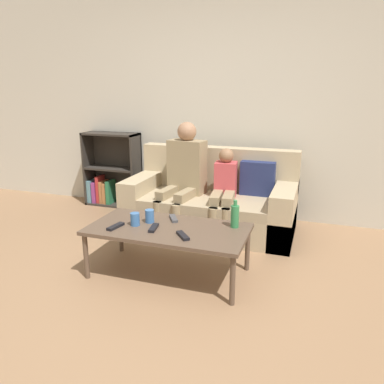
% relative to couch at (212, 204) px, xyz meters
% --- Properties ---
extents(ground_plane, '(22.00, 22.00, 0.00)m').
position_rel_couch_xyz_m(ground_plane, '(-0.08, -1.73, -0.28)').
color(ground_plane, '#997251').
extents(wall_back, '(12.00, 0.06, 2.60)m').
position_rel_couch_xyz_m(wall_back, '(-0.08, 0.59, 1.02)').
color(wall_back, beige).
rests_on(wall_back, ground_plane).
extents(couch, '(1.77, 0.85, 0.85)m').
position_rel_couch_xyz_m(couch, '(0.00, 0.00, 0.00)').
color(couch, tan).
rests_on(couch, ground_plane).
extents(bookshelf, '(0.72, 0.28, 0.94)m').
position_rel_couch_xyz_m(bookshelf, '(-1.50, 0.44, 0.11)').
color(bookshelf, '#332D28').
rests_on(bookshelf, ground_plane).
extents(coffee_table, '(1.28, 0.64, 0.41)m').
position_rel_couch_xyz_m(coffee_table, '(-0.05, -1.13, 0.10)').
color(coffee_table, brown).
rests_on(coffee_table, ground_plane).
extents(person_adult, '(0.42, 0.64, 1.15)m').
position_rel_couch_xyz_m(person_adult, '(-0.29, -0.08, 0.37)').
color(person_adult, '#9E8966').
rests_on(person_adult, ground_plane).
extents(person_child, '(0.29, 0.62, 0.89)m').
position_rel_couch_xyz_m(person_child, '(0.16, -0.13, 0.21)').
color(person_child, '#9E8966').
rests_on(person_child, ground_plane).
extents(cup_near, '(0.07, 0.07, 0.11)m').
position_rel_couch_xyz_m(cup_near, '(-0.24, -1.07, 0.18)').
color(cup_near, '#3D70B2').
rests_on(cup_near, coffee_table).
extents(cup_far, '(0.08, 0.08, 0.11)m').
position_rel_couch_xyz_m(cup_far, '(-0.32, -1.17, 0.18)').
color(cup_far, '#3D70B2').
rests_on(cup_far, coffee_table).
extents(tv_remote_0, '(0.15, 0.16, 0.02)m').
position_rel_couch_xyz_m(tv_remote_0, '(0.13, -1.27, 0.14)').
color(tv_remote_0, black).
rests_on(tv_remote_0, coffee_table).
extents(tv_remote_1, '(0.08, 0.18, 0.02)m').
position_rel_couch_xyz_m(tv_remote_1, '(-0.14, -1.20, 0.14)').
color(tv_remote_1, black).
rests_on(tv_remote_1, coffee_table).
extents(tv_remote_2, '(0.13, 0.17, 0.02)m').
position_rel_couch_xyz_m(tv_remote_2, '(-0.07, -0.94, 0.14)').
color(tv_remote_2, '#47474C').
rests_on(tv_remote_2, coffee_table).
extents(tv_remote_3, '(0.08, 0.18, 0.02)m').
position_rel_couch_xyz_m(tv_remote_3, '(-0.44, -1.27, 0.14)').
color(tv_remote_3, black).
rests_on(tv_remote_3, coffee_table).
extents(bottle, '(0.07, 0.07, 0.23)m').
position_rel_couch_xyz_m(bottle, '(0.46, -0.95, 0.23)').
color(bottle, '#33844C').
rests_on(bottle, coffee_table).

